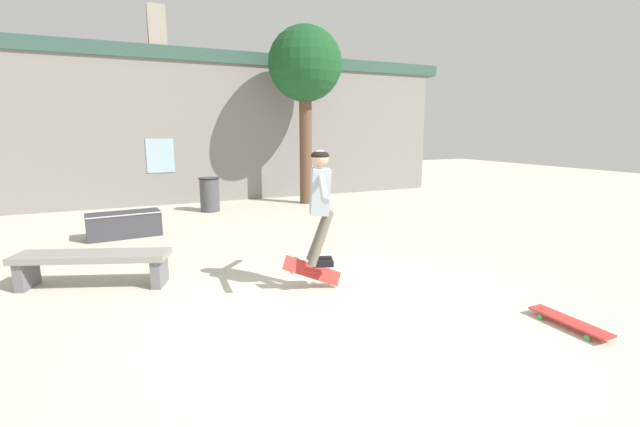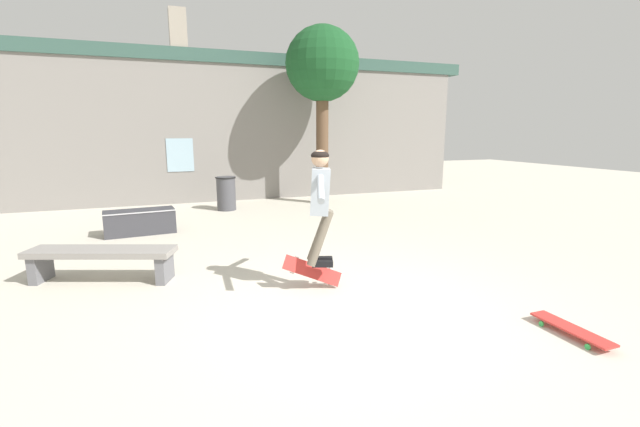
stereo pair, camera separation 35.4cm
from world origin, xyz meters
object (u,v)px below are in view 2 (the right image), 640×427
Objects in this scene: skate_ledge at (140,222)px; park_bench at (102,257)px; skateboard_resting at (571,329)px; trash_bin at (226,193)px; skater at (320,197)px; tree_right at (322,68)px; skateboard_flipping at (312,271)px.

park_bench is at bearing -103.79° from skate_ledge.
skateboard_resting is (4.15, -6.10, -0.17)m from skate_ledge.
skater reaches higher than trash_bin.
tree_right is at bearing -3.92° from skateboard_resting.
skater reaches higher than park_bench.
park_bench is (-5.02, -4.89, -3.30)m from tree_right.
skater is at bearing -6.27° from park_bench.
skater is (0.28, -6.07, 0.75)m from trash_bin.
skate_ledge is 1.57× the size of trash_bin.
skate_ledge reaches higher than park_bench.
skate_ledge is 1.73× the size of skateboard_flipping.
skater reaches higher than skateboard_flipping.
trash_bin is 8.40m from skateboard_resting.
skater is (2.63, -1.33, 0.86)m from park_bench.
skateboard_resting is (1.98, -2.10, -0.17)m from skateboard_flipping.
skateboard_flipping is 0.93× the size of skateboard_resting.
skateboard_flipping is at bearing -67.51° from skate_ledge.
skateboard_resting is at bearing -34.99° from skateboard_flipping.
park_bench is at bearing -116.34° from trash_bin.
tree_right reaches higher than skateboard_flipping.
tree_right is 3.28× the size of skater.
skateboard_resting is at bearing -74.97° from trash_bin.
tree_right is 6.14m from skate_ledge.
tree_right reaches higher than skate_ledge.
park_bench is 5.65m from skateboard_resting.
skate_ledge is at bearing 33.74° from skateboard_resting.
skater is at bearing -111.04° from tree_right.
skateboard_resting is (1.90, -2.04, -1.13)m from skater.
tree_right is 7.74m from park_bench.
trash_bin is 6.12m from skater.
trash_bin is at bearing 84.14° from park_bench.
trash_bin is at bearing 112.21° from skater.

